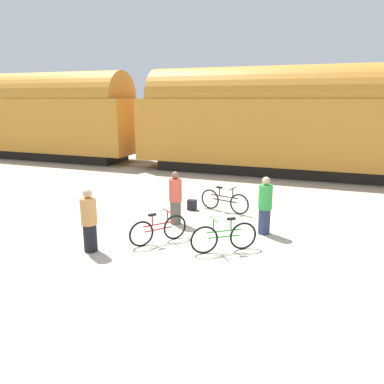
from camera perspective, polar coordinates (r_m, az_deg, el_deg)
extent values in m
plane|color=#B2A893|center=(9.28, 0.50, -8.74)|extent=(80.00, 80.00, 0.00)
cube|color=black|center=(25.23, -21.86, 5.49)|extent=(10.90, 2.37, 0.55)
cube|color=#C67F28|center=(25.06, -22.24, 9.54)|extent=(12.98, 3.15, 3.04)
cylinder|color=#C67F28|center=(25.01, -22.56, 13.01)|extent=(11.94, 3.00, 3.00)
cube|color=black|center=(18.95, 11.39, 3.68)|extent=(10.90, 2.37, 0.55)
cube|color=#C67F28|center=(18.72, 11.66, 9.10)|extent=(12.98, 3.15, 3.04)
cylinder|color=#C67F28|center=(18.66, 11.90, 13.75)|extent=(11.94, 3.00, 3.00)
cube|color=#4C4238|center=(18.30, 10.98, 2.49)|extent=(52.95, 0.07, 0.01)
cube|color=#4C4238|center=(19.70, 11.70, 3.26)|extent=(52.95, 0.07, 0.01)
torus|color=black|center=(11.99, 7.22, -1.85)|extent=(0.66, 0.20, 0.67)
torus|color=black|center=(12.49, 2.77, -1.09)|extent=(0.66, 0.20, 0.67)
cylinder|color=black|center=(12.19, 4.97, -0.69)|extent=(0.94, 0.26, 0.04)
cylinder|color=black|center=(12.22, 4.95, -1.32)|extent=(0.86, 0.24, 0.04)
cylinder|color=black|center=(12.24, 4.20, 0.07)|extent=(0.04, 0.04, 0.28)
cube|color=black|center=(12.21, 4.21, 0.70)|extent=(0.21, 0.12, 0.05)
cylinder|color=black|center=(12.01, 6.23, -0.18)|extent=(0.04, 0.04, 0.31)
cylinder|color=black|center=(11.97, 6.25, 0.54)|extent=(0.14, 0.45, 0.03)
torus|color=black|center=(8.92, 1.88, -7.31)|extent=(0.59, 0.45, 0.69)
torus|color=black|center=(9.25, 7.79, -6.64)|extent=(0.59, 0.45, 0.69)
cylinder|color=#338C38|center=(9.01, 4.92, -5.93)|extent=(0.72, 0.55, 0.04)
cylinder|color=#338C38|center=(9.06, 4.90, -6.79)|extent=(0.66, 0.50, 0.04)
cylinder|color=#338C38|center=(9.02, 5.97, -4.95)|extent=(0.04, 0.04, 0.29)
cube|color=black|center=(8.98, 6.00, -4.08)|extent=(0.21, 0.18, 0.05)
cylinder|color=#338C38|center=(8.87, 3.28, -5.13)|extent=(0.04, 0.04, 0.32)
cylinder|color=#338C38|center=(8.82, 3.30, -4.14)|extent=(0.30, 0.39, 0.03)
torus|color=black|center=(9.82, -2.62, -5.37)|extent=(0.44, 0.56, 0.66)
torus|color=black|center=(9.42, -7.72, -6.34)|extent=(0.44, 0.56, 0.66)
cylinder|color=#A31E23|center=(9.56, -5.14, -4.90)|extent=(0.54, 0.69, 0.04)
cylinder|color=#A31E23|center=(9.60, -5.12, -5.68)|extent=(0.49, 0.63, 0.04)
cylinder|color=#A31E23|center=(9.44, -6.06, -4.28)|extent=(0.04, 0.04, 0.28)
cube|color=black|center=(9.40, -6.08, -3.48)|extent=(0.19, 0.21, 0.05)
cylinder|color=#A31E23|center=(9.62, -3.76, -3.78)|extent=(0.04, 0.04, 0.31)
cylinder|color=#A31E23|center=(9.58, -3.78, -2.91)|extent=(0.38, 0.31, 0.03)
cylinder|color=#283351|center=(10.40, 10.94, -4.39)|extent=(0.32, 0.32, 0.70)
cylinder|color=green|center=(10.21, 11.12, -0.75)|extent=(0.37, 0.37, 0.67)
sphere|color=tan|center=(10.11, 11.23, 1.68)|extent=(0.22, 0.22, 0.22)
cylinder|color=black|center=(9.40, -15.23, -6.73)|extent=(0.32, 0.32, 0.68)
cylinder|color=tan|center=(9.19, -15.50, -2.84)|extent=(0.38, 0.38, 0.65)
sphere|color=tan|center=(9.08, -15.68, -0.21)|extent=(0.22, 0.22, 0.22)
cylinder|color=#514C47|center=(11.02, -2.52, -3.11)|extent=(0.32, 0.32, 0.69)
cylinder|color=#CC4C3D|center=(10.84, -2.56, 0.29)|extent=(0.37, 0.37, 0.66)
sphere|color=brown|center=(10.75, -2.58, 2.56)|extent=(0.22, 0.22, 0.22)
cube|color=black|center=(12.41, 0.00, -1.97)|extent=(0.28, 0.20, 0.34)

